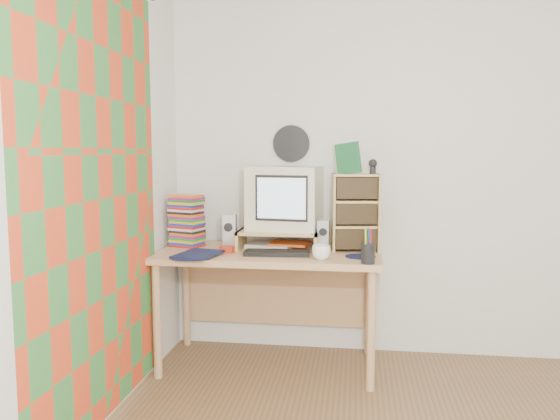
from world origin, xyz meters
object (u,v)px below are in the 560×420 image
(dvd_stack, at_px, (187,225))
(diary, at_px, (182,251))
(crt_monitor, at_px, (285,198))
(keyboard, at_px, (277,253))
(desk, at_px, (270,270))
(cd_rack, at_px, (355,212))
(mug, at_px, (321,252))

(dvd_stack, relative_size, diary, 1.05)
(crt_monitor, distance_m, diary, 0.75)
(keyboard, bearing_deg, desk, 106.68)
(diary, bearing_deg, dvd_stack, 113.56)
(cd_rack, height_order, diary, cd_rack)
(desk, distance_m, mug, 0.49)
(keyboard, xyz_separation_m, diary, (-0.57, -0.10, 0.01))
(diary, bearing_deg, keyboard, 21.15)
(diary, bearing_deg, desk, 41.77)
(desk, relative_size, crt_monitor, 3.24)
(dvd_stack, bearing_deg, crt_monitor, 24.46)
(crt_monitor, relative_size, cd_rack, 0.89)
(dvd_stack, xyz_separation_m, mug, (0.91, -0.32, -0.10))
(dvd_stack, relative_size, mug, 2.59)
(desk, relative_size, keyboard, 3.52)
(crt_monitor, bearing_deg, desk, -125.91)
(keyboard, bearing_deg, crt_monitor, 84.10)
(desk, bearing_deg, keyboard, -69.70)
(mug, bearing_deg, cd_rack, 58.96)
(keyboard, bearing_deg, cd_rack, 21.69)
(cd_rack, xyz_separation_m, diary, (-1.04, -0.32, -0.22))
(diary, bearing_deg, mug, 11.25)
(keyboard, xyz_separation_m, mug, (0.27, -0.10, 0.03))
(crt_monitor, height_order, keyboard, crt_monitor)
(desk, bearing_deg, diary, -149.80)
(crt_monitor, xyz_separation_m, cd_rack, (0.46, -0.06, -0.08))
(mug, bearing_deg, dvd_stack, 160.45)
(mug, bearing_deg, desk, 139.64)
(crt_monitor, relative_size, dvd_stack, 1.54)
(desk, distance_m, crt_monitor, 0.48)
(keyboard, xyz_separation_m, cd_rack, (0.47, 0.22, 0.23))
(desk, height_order, cd_rack, cd_rack)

